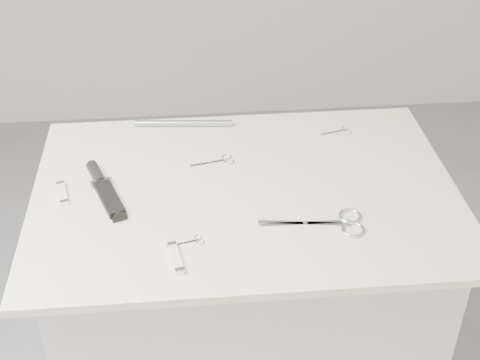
{
  "coord_description": "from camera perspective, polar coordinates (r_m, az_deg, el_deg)",
  "views": [
    {
      "loc": [
        -0.13,
        -1.27,
        1.84
      ],
      "look_at": [
        -0.01,
        0.04,
        0.92
      ],
      "focal_mm": 50.0,
      "sensor_mm": 36.0,
      "label": 1
    }
  ],
  "objects": [
    {
      "name": "display_board",
      "position": [
        1.58,
        0.45,
        -1.05
      ],
      "size": [
        1.0,
        0.7,
        0.02
      ],
      "primitive_type": "cube",
      "color": "beige",
      "rests_on": "plinth"
    },
    {
      "name": "embroidery_scissors_a",
      "position": [
        1.67,
        -1.78,
        1.63
      ],
      "size": [
        0.11,
        0.05,
        0.0
      ],
      "rotation": [
        0.0,
        0.0,
        0.23
      ],
      "color": "silver",
      "rests_on": "display_board"
    },
    {
      "name": "embroidery_scissors_b",
      "position": [
        1.82,
        8.54,
        4.15
      ],
      "size": [
        0.09,
        0.04,
        0.0
      ],
      "rotation": [
        0.0,
        0.0,
        0.25
      ],
      "color": "silver",
      "rests_on": "display_board"
    },
    {
      "name": "pocket_knife_b",
      "position": [
        1.38,
        -5.49,
        -6.61
      ],
      "size": [
        0.04,
        0.1,
        0.01
      ],
      "rotation": [
        0.0,
        0.0,
        1.75
      ],
      "color": "silver",
      "rests_on": "display_board"
    },
    {
      "name": "pocket_knife_a",
      "position": [
        1.61,
        -14.91,
        -1.11
      ],
      "size": [
        0.04,
        0.09,
        0.01
      ],
      "rotation": [
        0.0,
        0.0,
        1.81
      ],
      "color": "silver",
      "rests_on": "display_board"
    },
    {
      "name": "plinth",
      "position": [
        1.89,
        0.39,
        -12.37
      ],
      "size": [
        0.9,
        0.6,
        0.9
      ],
      "primitive_type": "cube",
      "color": "silver",
      "rests_on": "ground"
    },
    {
      "name": "large_shears",
      "position": [
        1.48,
        8.1,
        -3.65
      ],
      "size": [
        0.23,
        0.1,
        0.01
      ],
      "rotation": [
        0.0,
        0.0,
        -0.09
      ],
      "color": "silver",
      "rests_on": "display_board"
    },
    {
      "name": "tiny_scissors",
      "position": [
        1.43,
        -4.26,
        -5.28
      ],
      "size": [
        0.08,
        0.04,
        0.0
      ],
      "rotation": [
        0.0,
        0.0,
        0.24
      ],
      "color": "silver",
      "rests_on": "display_board"
    },
    {
      "name": "metal_rail",
      "position": [
        1.82,
        -4.83,
        4.84
      ],
      "size": [
        0.26,
        0.04,
        0.02
      ],
      "primitive_type": "cylinder",
      "rotation": [
        0.0,
        1.57,
        -0.09
      ],
      "color": "gray",
      "rests_on": "display_board"
    },
    {
      "name": "sheathed_knife",
      "position": [
        1.6,
        -11.6,
        -0.58
      ],
      "size": [
        0.11,
        0.22,
        0.03
      ],
      "rotation": [
        0.0,
        0.0,
        1.92
      ],
      "color": "black",
      "rests_on": "display_board"
    }
  ]
}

